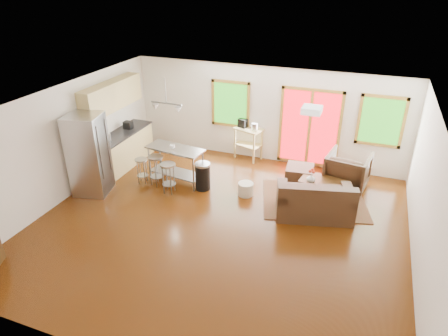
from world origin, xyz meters
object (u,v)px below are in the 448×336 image
(rug, at_px, (313,200))
(kitchen_cart, at_px, (248,133))
(coffee_table, at_px, (324,183))
(refrigerator, at_px, (89,155))
(armchair, at_px, (348,169))
(loveseat, at_px, (315,202))
(ottoman, at_px, (299,175))
(island, at_px, (176,159))

(rug, height_order, kitchen_cart, kitchen_cart)
(coffee_table, xyz_separation_m, refrigerator, (-5.21, -1.67, 0.60))
(kitchen_cart, bearing_deg, armchair, -15.01)
(rug, xyz_separation_m, armchair, (0.62, 0.92, 0.48))
(loveseat, height_order, refrigerator, refrigerator)
(ottoman, xyz_separation_m, refrigerator, (-4.55, -2.16, 0.75))
(loveseat, distance_m, refrigerator, 5.24)
(kitchen_cart, bearing_deg, island, -123.14)
(rug, relative_size, refrigerator, 1.20)
(armchair, height_order, island, armchair)
(refrigerator, height_order, kitchen_cart, refrigerator)
(rug, height_order, loveseat, loveseat)
(ottoman, bearing_deg, refrigerator, -154.59)
(coffee_table, bearing_deg, armchair, 55.42)
(ottoman, relative_size, kitchen_cart, 0.58)
(armchair, bearing_deg, coffee_table, 64.40)
(loveseat, xyz_separation_m, ottoman, (-0.59, 1.38, -0.12))
(coffee_table, distance_m, ottoman, 0.83)
(rug, bearing_deg, island, -175.53)
(coffee_table, bearing_deg, loveseat, -94.57)
(refrigerator, relative_size, kitchen_cart, 1.70)
(rug, distance_m, island, 3.47)
(loveseat, height_order, island, island)
(island, bearing_deg, loveseat, -5.86)
(rug, bearing_deg, kitchen_cart, 142.24)
(loveseat, distance_m, island, 3.53)
(island, xyz_separation_m, kitchen_cart, (1.26, 1.93, 0.15))
(loveseat, xyz_separation_m, refrigerator, (-5.14, -0.79, 0.63))
(rug, relative_size, armchair, 2.33)
(refrigerator, relative_size, island, 1.29)
(loveseat, xyz_separation_m, armchair, (0.53, 1.55, 0.16))
(rug, distance_m, ottoman, 0.92)
(armchair, relative_size, kitchen_cart, 0.87)
(loveseat, relative_size, ottoman, 2.72)
(rug, relative_size, loveseat, 1.29)
(refrigerator, bearing_deg, armchair, 8.75)
(island, bearing_deg, kitchen_cart, 56.86)
(coffee_table, xyz_separation_m, armchair, (0.46, 0.66, 0.13))
(coffee_table, xyz_separation_m, island, (-3.57, -0.53, 0.26))
(loveseat, relative_size, coffee_table, 1.57)
(ottoman, xyz_separation_m, island, (-2.91, -1.02, 0.41))
(coffee_table, bearing_deg, rug, -122.66)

